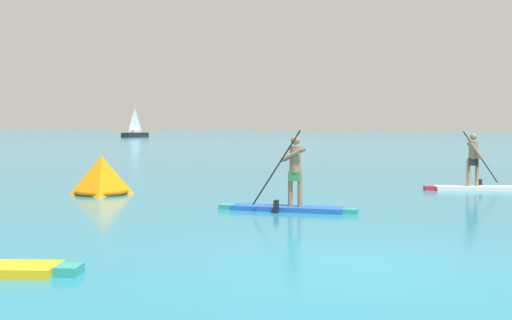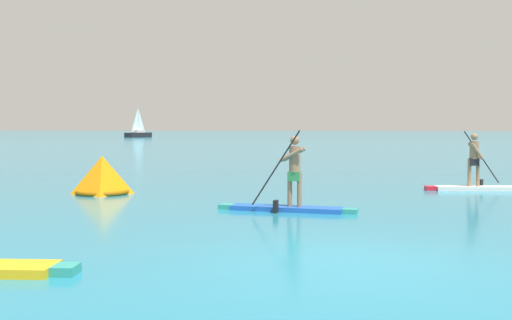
# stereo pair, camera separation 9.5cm
# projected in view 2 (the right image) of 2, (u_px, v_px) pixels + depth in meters

# --- Properties ---
(ground) EXTENTS (440.00, 440.00, 0.00)m
(ground) POSITION_uv_depth(u_px,v_px,m) (354.00, 263.00, 8.81)
(ground) COLOR teal
(paddleboarder_mid_center) EXTENTS (3.27, 0.91, 1.90)m
(paddleboarder_mid_center) POSITION_uv_depth(u_px,v_px,m) (289.00, 194.00, 14.16)
(paddleboarder_mid_center) COLOR blue
(paddleboarder_mid_center) RESTS_ON ground
(paddleboarder_far_right) EXTENTS (3.24, 0.94, 1.82)m
(paddleboarder_far_right) POSITION_uv_depth(u_px,v_px,m) (478.00, 179.00, 18.70)
(paddleboarder_far_right) COLOR white
(paddleboarder_far_right) RESTS_ON ground
(race_marker_buoy) EXTENTS (1.62, 1.62, 1.10)m
(race_marker_buoy) POSITION_uv_depth(u_px,v_px,m) (102.00, 177.00, 17.72)
(race_marker_buoy) COLOR orange
(race_marker_buoy) RESTS_ON ground
(sailboat_left_horizon) EXTENTS (3.24, 5.58, 5.51)m
(sailboat_left_horizon) POSITION_uv_depth(u_px,v_px,m) (138.00, 133.00, 102.74)
(sailboat_left_horizon) COLOR black
(sailboat_left_horizon) RESTS_ON ground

